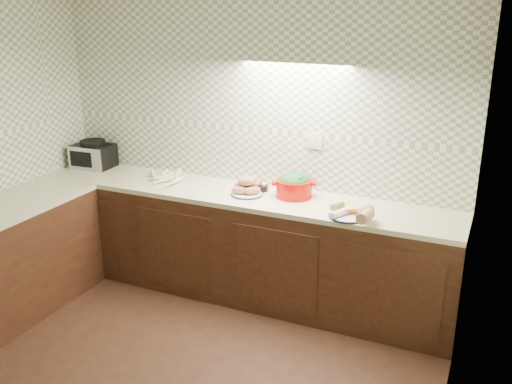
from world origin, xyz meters
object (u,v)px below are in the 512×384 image
at_px(toaster_oven, 93,155).
at_px(sweet_potato_plate, 247,188).
at_px(onion_bowl, 260,186).
at_px(dutch_oven, 294,185).
at_px(veg_plate, 357,213).
at_px(parsnip_pile, 168,178).

distance_m(toaster_oven, sweet_potato_plate, 1.66).
distance_m(onion_bowl, dutch_oven, 0.32).
xyz_separation_m(dutch_oven, veg_plate, (0.58, -0.27, -0.05)).
bearing_deg(veg_plate, sweet_potato_plate, 170.39).
bearing_deg(sweet_potato_plate, dutch_oven, 17.19).
xyz_separation_m(toaster_oven, onion_bowl, (1.70, 0.00, -0.08)).
distance_m(sweet_potato_plate, onion_bowl, 0.15).
relative_size(parsnip_pile, dutch_oven, 1.07).
height_order(sweet_potato_plate, veg_plate, sweet_potato_plate).
height_order(sweet_potato_plate, onion_bowl, sweet_potato_plate).
relative_size(parsnip_pile, veg_plate, 1.03).
distance_m(sweet_potato_plate, veg_plate, 0.96).
height_order(parsnip_pile, veg_plate, veg_plate).
xyz_separation_m(toaster_oven, veg_plate, (2.60, -0.30, -0.07)).
relative_size(toaster_oven, onion_bowl, 2.85).
relative_size(onion_bowl, veg_plate, 0.33).
distance_m(sweet_potato_plate, dutch_oven, 0.38).
xyz_separation_m(parsnip_pile, sweet_potato_plate, (0.77, -0.03, 0.03)).
bearing_deg(sweet_potato_plate, onion_bowl, 69.68).
bearing_deg(dutch_oven, toaster_oven, 156.56).
height_order(toaster_oven, dutch_oven, toaster_oven).
xyz_separation_m(sweet_potato_plate, dutch_oven, (0.36, 0.11, 0.04)).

